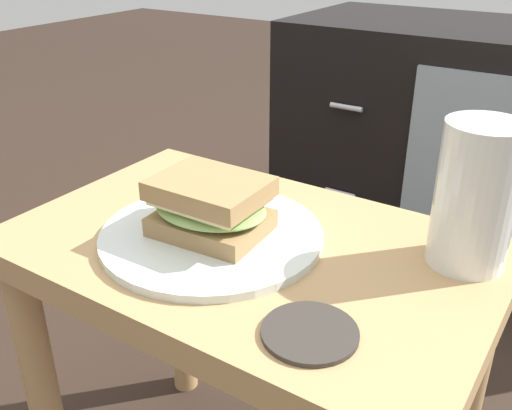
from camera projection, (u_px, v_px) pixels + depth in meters
side_table at (249, 305)px, 0.71m from camera, size 0.56×0.36×0.46m
tv_cabinet at (480, 147)px, 1.43m from camera, size 0.96×0.46×0.58m
plate at (212, 235)px, 0.67m from camera, size 0.26×0.26×0.01m
sandwich_front at (211, 206)px, 0.66m from camera, size 0.14×0.11×0.07m
beer_glass at (475, 200)px, 0.60m from camera, size 0.08×0.08×0.16m
coaster at (310, 332)px, 0.52m from camera, size 0.09×0.09×0.01m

